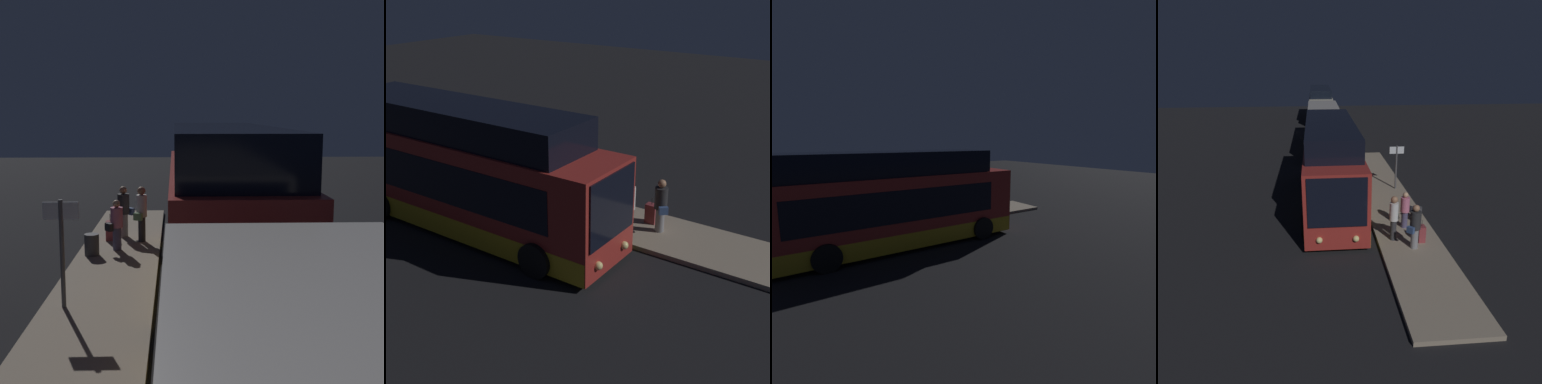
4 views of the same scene
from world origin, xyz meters
The scene contains 9 objects.
ground centered at (0.00, 0.00, 0.00)m, with size 80.00×80.00×0.00m, color black.
platform centered at (0.00, 2.85, 0.08)m, with size 20.00×2.50×0.15m.
bus_lead centered at (-0.28, -0.03, 1.84)m, with size 10.49×2.79×4.10m.
passenger_boarding centered at (4.28, 2.22, 1.17)m, with size 0.60×0.49×1.85m.
passenger_waiting centered at (5.04, 2.87, 1.10)m, with size 0.64×0.66×1.76m.
passenger_with_bags centered at (3.19, 2.94, 1.00)m, with size 0.61×0.63×1.59m.
suitcase centered at (4.53, 3.30, 0.48)m, with size 0.37×0.27×0.89m.
sign_post centered at (-1.76, 3.58, 1.68)m, with size 0.10×0.78×2.41m.
trash_bin centered at (2.61, 3.62, 0.48)m, with size 0.44×0.44×0.65m.
Camera 1 is at (-13.17, 1.11, 4.42)m, focal length 50.00 mm.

